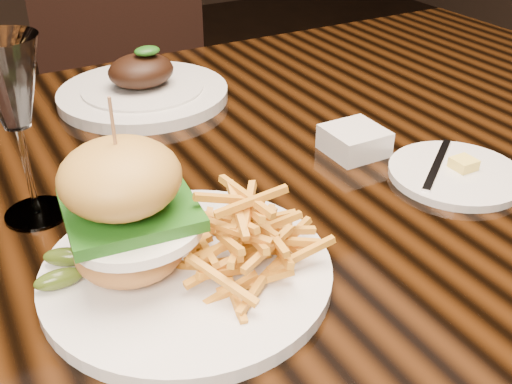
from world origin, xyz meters
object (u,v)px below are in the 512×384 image
burger_plate (180,235)px  wine_glass (9,89)px  chair_far (130,81)px  dining_table (227,212)px  far_dish (143,89)px

burger_plate → wine_glass: bearing=136.6°
wine_glass → chair_far: size_ratio=0.21×
dining_table → chair_far: chair_far is taller
dining_table → wine_glass: size_ratio=7.87×
far_dish → chair_far: 0.70m
far_dish → chair_far: (0.17, 0.64, -0.23)m
dining_table → burger_plate: 0.27m
wine_glass → chair_far: 1.04m
wine_glass → far_dish: bearing=49.9°
wine_glass → chair_far: wine_glass is taller
wine_glass → far_dish: wine_glass is taller
wine_glass → dining_table: bearing=1.8°
chair_far → burger_plate: bearing=-93.8°
dining_table → burger_plate: size_ratio=5.76×
burger_plate → chair_far: 1.15m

